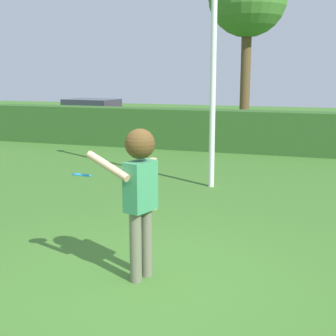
# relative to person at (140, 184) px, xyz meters

# --- Properties ---
(ground_plane) EXTENTS (60.00, 60.00, 0.00)m
(ground_plane) POSITION_rel_person_xyz_m (0.08, -0.16, -1.15)
(ground_plane) COLOR #3B6C27
(person) EXTENTS (0.82, 0.54, 1.79)m
(person) POSITION_rel_person_xyz_m (0.00, 0.00, 0.00)
(person) COLOR #676953
(person) RESTS_ON ground
(frisbee) EXTENTS (0.24, 0.24, 0.09)m
(frisbee) POSITION_rel_person_xyz_m (-0.80, 0.10, 0.03)
(frisbee) COLOR #268CE5
(lamppost) EXTENTS (0.24, 0.24, 6.07)m
(lamppost) POSITION_rel_person_xyz_m (-0.27, 4.78, 2.20)
(lamppost) COLOR silver
(lamppost) RESTS_ON ground
(hedge_row) EXTENTS (18.77, 0.90, 1.26)m
(hedge_row) POSITION_rel_person_xyz_m (0.08, 9.56, -0.52)
(hedge_row) COLOR #2D5722
(hedge_row) RESTS_ON ground
(parked_car_red) EXTENTS (4.34, 2.11, 1.25)m
(parked_car_red) POSITION_rel_person_xyz_m (-7.89, 14.03, -0.46)
(parked_car_red) COLOR #B21E1E
(parked_car_red) RESTS_ON ground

